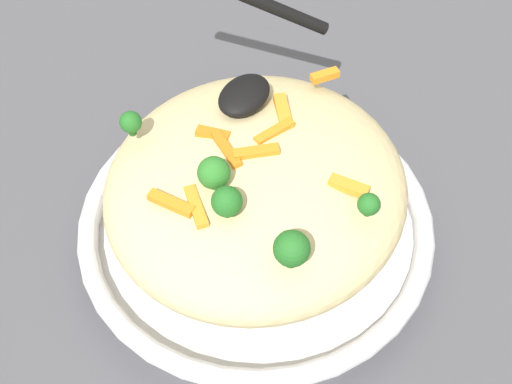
# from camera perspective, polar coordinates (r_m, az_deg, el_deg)

# --- Properties ---
(ground_plane) EXTENTS (2.40, 2.40, 0.00)m
(ground_plane) POSITION_cam_1_polar(r_m,az_deg,el_deg) (0.69, 0.00, -4.00)
(ground_plane) COLOR #4C4C51
(serving_bowl) EXTENTS (0.33, 0.33, 0.04)m
(serving_bowl) POSITION_cam_1_polar(r_m,az_deg,el_deg) (0.67, 0.00, -2.89)
(serving_bowl) COLOR silver
(serving_bowl) RESTS_ON ground_plane
(pasta_mound) EXTENTS (0.27, 0.26, 0.09)m
(pasta_mound) POSITION_cam_1_polar(r_m,az_deg,el_deg) (0.62, 0.00, 0.39)
(pasta_mound) COLOR #DBC689
(pasta_mound) RESTS_ON serving_bowl
(carrot_piece_0) EXTENTS (0.01, 0.03, 0.01)m
(carrot_piece_0) POSITION_cam_1_polar(r_m,az_deg,el_deg) (0.57, 7.52, 0.46)
(carrot_piece_0) COLOR orange
(carrot_piece_0) RESTS_ON pasta_mound
(carrot_piece_1) EXTENTS (0.03, 0.03, 0.01)m
(carrot_piece_1) POSITION_cam_1_polar(r_m,az_deg,el_deg) (0.58, -0.16, 3.05)
(carrot_piece_1) COLOR orange
(carrot_piece_1) RESTS_ON pasta_mound
(carrot_piece_2) EXTENTS (0.04, 0.02, 0.01)m
(carrot_piece_2) POSITION_cam_1_polar(r_m,az_deg,el_deg) (0.60, 1.71, 4.78)
(carrot_piece_2) COLOR orange
(carrot_piece_2) RESTS_ON pasta_mound
(carrot_piece_3) EXTENTS (0.02, 0.03, 0.01)m
(carrot_piece_3) POSITION_cam_1_polar(r_m,az_deg,el_deg) (0.60, -3.26, 4.94)
(carrot_piece_3) COLOR orange
(carrot_piece_3) RESTS_ON pasta_mound
(carrot_piece_4) EXTENTS (0.03, 0.04, 0.01)m
(carrot_piece_4) POSITION_cam_1_polar(r_m,az_deg,el_deg) (0.56, -4.88, -1.17)
(carrot_piece_4) COLOR orange
(carrot_piece_4) RESTS_ON pasta_mound
(carrot_piece_5) EXTENTS (0.03, 0.04, 0.01)m
(carrot_piece_5) POSITION_cam_1_polar(r_m,az_deg,el_deg) (0.59, -2.40, 3.43)
(carrot_piece_5) COLOR orange
(carrot_piece_5) RESTS_ON pasta_mound
(carrot_piece_6) EXTENTS (0.04, 0.03, 0.01)m
(carrot_piece_6) POSITION_cam_1_polar(r_m,az_deg,el_deg) (0.62, 2.20, 6.47)
(carrot_piece_6) COLOR orange
(carrot_piece_6) RESTS_ON pasta_mound
(carrot_piece_7) EXTENTS (0.03, 0.02, 0.01)m
(carrot_piece_7) POSITION_cam_1_polar(r_m,az_deg,el_deg) (0.66, 5.77, 9.28)
(carrot_piece_7) COLOR orange
(carrot_piece_7) RESTS_ON pasta_mound
(carrot_piece_8) EXTENTS (0.01, 0.04, 0.01)m
(carrot_piece_8) POSITION_cam_1_polar(r_m,az_deg,el_deg) (0.56, -6.89, -0.90)
(carrot_piece_8) COLOR orange
(carrot_piece_8) RESTS_ON pasta_mound
(broccoli_floret_0) EXTENTS (0.03, 0.03, 0.03)m
(broccoli_floret_0) POSITION_cam_1_polar(r_m,az_deg,el_deg) (0.51, 2.91, -4.62)
(broccoli_floret_0) COLOR #205B1C
(broccoli_floret_0) RESTS_ON pasta_mound
(broccoli_floret_1) EXTENTS (0.02, 0.02, 0.02)m
(broccoli_floret_1) POSITION_cam_1_polar(r_m,az_deg,el_deg) (0.55, 8.91, -1.31)
(broccoli_floret_1) COLOR #205B1C
(broccoli_floret_1) RESTS_ON pasta_mound
(broccoli_floret_2) EXTENTS (0.02, 0.02, 0.02)m
(broccoli_floret_2) POSITION_cam_1_polar(r_m,az_deg,el_deg) (0.61, -10.10, 5.56)
(broccoli_floret_2) COLOR #205B1C
(broccoli_floret_2) RESTS_ON pasta_mound
(broccoli_floret_3) EXTENTS (0.02, 0.02, 0.03)m
(broccoli_floret_3) POSITION_cam_1_polar(r_m,az_deg,el_deg) (0.54, -2.37, -0.80)
(broccoli_floret_3) COLOR #205B1C
(broccoli_floret_3) RESTS_ON pasta_mound
(broccoli_floret_4) EXTENTS (0.03, 0.03, 0.03)m
(broccoli_floret_4) POSITION_cam_1_polar(r_m,az_deg,el_deg) (0.55, -3.43, 1.55)
(broccoli_floret_4) COLOR #296820
(broccoli_floret_4) RESTS_ON pasta_mound
(serving_spoon) EXTENTS (0.15, 0.15, 0.11)m
(serving_spoon) POSITION_cam_1_polar(r_m,az_deg,el_deg) (0.63, -1.21, 11.19)
(serving_spoon) COLOR black
(serving_spoon) RESTS_ON pasta_mound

